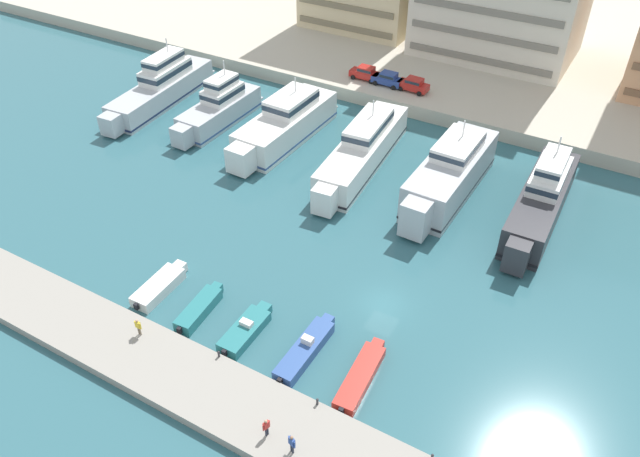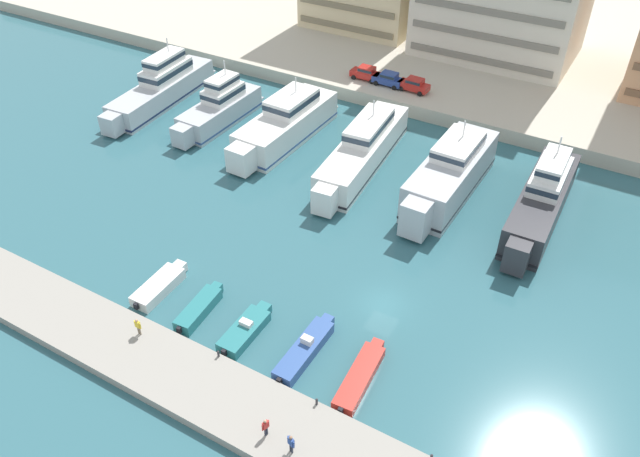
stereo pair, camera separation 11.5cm
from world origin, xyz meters
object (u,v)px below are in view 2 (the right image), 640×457
Objects in this scene: yacht_white_mid_left at (285,124)px; yacht_white_center_left at (363,150)px; yacht_charcoal_center_right at (542,199)px; yacht_silver_center at (450,175)px; pedestrian_near_edge at (291,443)px; motorboat_white_far_left at (160,286)px; motorboat_red_center at (360,376)px; car_blue_left at (388,79)px; motorboat_blue_center_left at (305,349)px; car_red_mid_left at (414,84)px; car_red_far_left at (366,73)px; motorboat_teal_mid_left at (245,330)px; yacht_silver_far_left at (162,87)px; pedestrian_far_side at (266,426)px; yacht_silver_left at (219,108)px; pedestrian_mid_deck at (138,325)px; motorboat_teal_left at (199,308)px.

yacht_white_mid_left is 0.88× the size of yacht_white_center_left.
yacht_white_center_left is 19.89m from yacht_charcoal_center_right.
pedestrian_near_edge is (2.08, -34.63, -0.56)m from yacht_silver_center.
motorboat_white_far_left is 3.61× the size of pedestrian_near_edge.
car_blue_left is at bearing 112.62° from motorboat_red_center.
yacht_charcoal_center_right is 29.64m from car_blue_left.
motorboat_blue_center_left is (-11.34, -26.85, -1.84)m from yacht_charcoal_center_right.
car_blue_left is at bearing -178.47° from car_red_mid_left.
car_red_far_left reaches higher than motorboat_white_far_left.
yacht_white_center_left is (10.64, -0.59, -0.08)m from yacht_white_mid_left.
motorboat_teal_mid_left is (-7.14, -26.99, -1.96)m from yacht_silver_center.
yacht_silver_far_left is at bearing 178.66° from yacht_white_center_left.
yacht_charcoal_center_right is 4.68× the size of car_blue_left.
pedestrian_far_side is at bearing -112.06° from motorboat_red_center.
motorboat_white_far_left is at bearing -81.02° from yacht_white_mid_left.
yacht_silver_left is 2.00× the size of motorboat_red_center.
yacht_silver_left is at bearing 116.93° from motorboat_white_far_left.
yacht_silver_left is at bearing 116.88° from pedestrian_mid_deck.
motorboat_teal_mid_left is 3.77× the size of pedestrian_far_side.
car_red_far_left reaches higher than motorboat_teal_mid_left.
car_red_mid_left is at bearing 102.43° from motorboat_blue_center_left.
yacht_silver_far_left is 12.49× the size of pedestrian_far_side.
car_red_mid_left is 2.48× the size of pedestrian_mid_deck.
yacht_silver_far_left is 1.11× the size of yacht_silver_center.
car_blue_left is (-4.67, 16.64, 0.73)m from yacht_white_center_left.
yacht_white_center_left is at bearing 76.92° from motorboat_white_far_left.
yacht_silver_center reaches higher than pedestrian_near_edge.
motorboat_blue_center_left is at bearing -55.00° from yacht_white_mid_left.
yacht_silver_center is 20.62m from car_red_mid_left.
yacht_silver_center is 25.24m from car_red_far_left.
motorboat_teal_mid_left is at bearing 140.33° from pedestrian_near_edge.
yacht_white_mid_left is at bearing -0.31° from yacht_silver_far_left.
yacht_charcoal_center_right reaches higher than yacht_white_center_left.
car_red_mid_left is at bearing 86.98° from pedestrian_mid_deck.
motorboat_white_far_left is at bearing -134.04° from yacht_charcoal_center_right.
yacht_silver_far_left reaches higher than yacht_white_mid_left.
motorboat_red_center is at bearing -67.38° from car_blue_left.
yacht_white_center_left is at bearing 109.54° from pedestrian_near_edge.
car_red_mid_left is at bearing 123.63° from yacht_silver_center.
yacht_silver_far_left is at bearing 138.52° from pedestrian_far_side.
motorboat_teal_left is at bearing -127.93° from yacht_charcoal_center_right.
car_red_mid_left is at bearing 104.61° from pedestrian_near_edge.
yacht_silver_left reaches higher than yacht_white_mid_left.
motorboat_blue_center_left is at bearing -112.90° from yacht_charcoal_center_right.
pedestrian_mid_deck is (-6.87, -4.85, 1.35)m from motorboat_teal_mid_left.
pedestrian_far_side is at bearing -49.01° from yacht_silver_left.
motorboat_teal_mid_left is 8.52m from pedestrian_mid_deck.
motorboat_red_center is at bearing -1.04° from motorboat_blue_center_left.
pedestrian_near_edge reaches higher than pedestrian_far_side.
yacht_charcoal_center_right is 2.49× the size of motorboat_blue_center_left.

